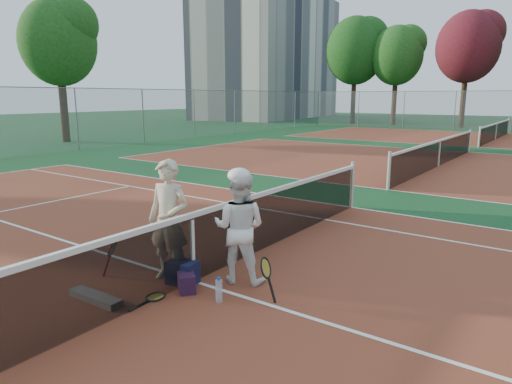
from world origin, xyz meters
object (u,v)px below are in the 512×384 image
Objects in this scene: racket_black_held at (266,280)px; sports_bag_navy at (182,272)px; player_b at (239,228)px; racket_red at (113,258)px; sports_bag_purple at (186,282)px; water_bottle at (219,291)px; apartment_block at (271,56)px; player_a at (169,220)px; racket_spare at (155,297)px; net_main at (192,248)px.

racket_black_held is 1.39× the size of sports_bag_navy.
player_b is 1.93m from racket_red.
racket_black_held reaches higher than sports_bag_navy.
racket_red is at bearing -168.97° from sports_bag_purple.
racket_black_held is 1.94× the size of water_bottle.
apartment_block reaches higher than player_a.
sports_bag_navy is 1.40× the size of water_bottle.
player_a is at bearing -57.91° from apartment_block.
player_a is 3.06× the size of racket_red.
racket_black_held reaches higher than racket_spare.
sports_bag_navy reaches higher than racket_spare.
racket_black_held is at bearing -6.29° from player_a.
apartment_block reaches higher than racket_black_held.
apartment_block is 53.23m from racket_black_held.
player_a is 1.04m from racket_red.
racket_red reaches higher than racket_spare.
apartment_block is at bearing 122.47° from net_main.
sports_bag_navy is at bearing -57.68° from apartment_block.
sports_bag_purple is (1.24, 0.24, -0.16)m from racket_red.
player_a is at bearing 22.33° from racket_spare.
net_main is 19.21× the size of racket_red.
sports_bag_purple is at bearing -62.34° from net_main.
apartment_block is 73.33× the size of water_bottle.
racket_red is at bearing 6.94° from racket_black_held.
sports_bag_navy is (0.27, -0.04, -0.71)m from player_a.
apartment_block is at bearing 90.80° from racket_red.
player_b is 1.47m from racket_spare.
net_main is 0.86m from water_bottle.
player_a reaches higher than player_b.
net_main is 34.60× the size of sports_bag_purple.
net_main is 0.38m from sports_bag_navy.
player_a reaches higher than water_bottle.
player_b reaches higher than sports_bag_navy.
water_bottle reaches higher than racket_spare.
player_b is 0.98m from water_bottle.
racket_red reaches higher than sports_bag_navy.
sports_bag_navy is at bearing 168.96° from water_bottle.
player_b is at bearing 63.37° from sports_bag_purple.
racket_red is 0.98× the size of racket_black_held.
apartment_block is 52.47m from player_a.
racket_red is 1.83m from water_bottle.
net_main reaches higher than water_bottle.
racket_black_held is 1.48m from racket_spare.
apartment_block reaches higher than water_bottle.
player_a is 1.67m from racket_black_held.
racket_spare is at bearing -74.94° from player_a.
player_a is at bearing 0.88° from racket_red.
racket_spare is 1.89× the size of sports_bag_purple.
water_bottle is at bearing -22.59° from racket_red.
net_main is at bearing 2.72° from player_a.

